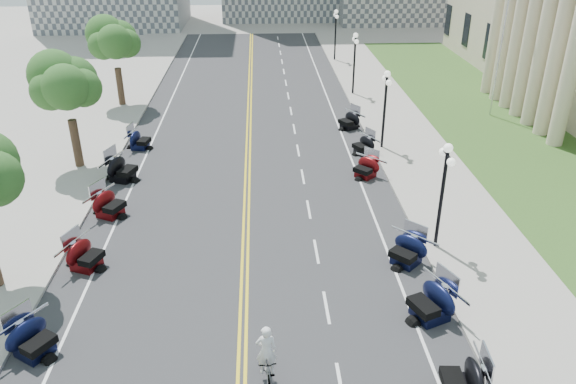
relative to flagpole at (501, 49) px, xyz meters
name	(u,v)px	position (x,y,z in m)	size (l,w,h in m)	color
ground	(244,310)	(-18.00, -22.00, -5.00)	(160.00, 160.00, 0.00)	gray
road	(247,193)	(-18.00, -12.00, -5.00)	(16.00, 90.00, 0.01)	#333335
centerline_yellow_a	(245,193)	(-18.12, -12.00, -4.99)	(0.12, 90.00, 0.00)	yellow
centerline_yellow_b	(249,193)	(-17.88, -12.00, -4.99)	(0.12, 90.00, 0.00)	yellow
edge_line_north	(364,191)	(-11.60, -12.00, -4.99)	(0.12, 90.00, 0.00)	white
edge_line_south	(128,196)	(-24.40, -12.00, -4.99)	(0.12, 90.00, 0.00)	white
lane_dash_6	(326,307)	(-14.80, -22.00, -4.99)	(0.12, 2.00, 0.00)	white
lane_dash_7	(316,251)	(-14.80, -18.00, -4.99)	(0.12, 2.00, 0.00)	white
lane_dash_8	(309,209)	(-14.80, -14.00, -4.99)	(0.12, 2.00, 0.00)	white
lane_dash_9	(303,177)	(-14.80, -10.00, -4.99)	(0.12, 2.00, 0.00)	white
lane_dash_10	(298,150)	(-14.80, -6.00, -4.99)	(0.12, 2.00, 0.00)	white
lane_dash_11	(294,129)	(-14.80, -2.00, -4.99)	(0.12, 2.00, 0.00)	white
lane_dash_12	(291,111)	(-14.80, 2.00, -4.99)	(0.12, 2.00, 0.00)	white
lane_dash_13	(288,96)	(-14.80, 6.00, -4.99)	(0.12, 2.00, 0.00)	white
lane_dash_14	(286,83)	(-14.80, 10.00, -4.99)	(0.12, 2.00, 0.00)	white
lane_dash_15	(284,71)	(-14.80, 14.00, -4.99)	(0.12, 2.00, 0.00)	white
lane_dash_16	(282,62)	(-14.80, 18.00, -4.99)	(0.12, 2.00, 0.00)	white
lane_dash_17	(280,53)	(-14.80, 22.00, -4.99)	(0.12, 2.00, 0.00)	white
lane_dash_18	(279,45)	(-14.80, 26.00, -4.99)	(0.12, 2.00, 0.00)	white
lane_dash_19	(278,38)	(-14.80, 30.00, -4.99)	(0.12, 2.00, 0.00)	white
sidewalk_north	(438,188)	(-7.50, -12.00, -4.92)	(5.00, 90.00, 0.15)	#9E9991
sidewalk_south	(50,197)	(-28.50, -12.00, -4.92)	(5.00, 90.00, 0.15)	#9E9991
lawn	(504,135)	(-0.50, -4.00, -4.95)	(9.00, 60.00, 0.10)	#356023
street_lamp_2	(442,197)	(-9.40, -18.00, -2.40)	(0.50, 1.20, 4.90)	black
street_lamp_3	(384,110)	(-9.40, -6.00, -2.40)	(0.50, 1.20, 4.90)	black
street_lamp_4	(354,64)	(-9.40, 6.00, -2.40)	(0.50, 1.20, 4.90)	black
street_lamp_5	(335,35)	(-9.40, 18.00, -2.40)	(0.50, 1.20, 4.90)	black
flagpole	(501,49)	(0.00, 0.00, 0.00)	(1.10, 0.20, 10.00)	silver
tree_3	(67,90)	(-28.00, -8.00, -0.25)	(4.80, 4.80, 9.20)	#235619
tree_4	(115,45)	(-28.00, 4.00, -0.25)	(4.80, 4.80, 9.20)	#235619
motorcycle_n_4	(464,379)	(-11.05, -26.63, -4.28)	(2.05, 2.05, 1.44)	black
motorcycle_n_5	(431,300)	(-11.00, -22.79, -4.22)	(2.23, 2.23, 1.56)	black
motorcycle_n_6	(407,249)	(-11.01, -19.14, -4.29)	(2.03, 2.03, 1.42)	black
motorcycle_n_8	(366,167)	(-11.20, -10.21, -4.35)	(1.85, 1.85, 1.29)	#590A0C
motorcycle_n_9	(364,144)	(-10.72, -6.68, -4.38)	(1.77, 1.77, 1.24)	black
motorcycle_n_10	(349,120)	(-10.94, -2.12, -4.34)	(1.89, 1.89, 1.32)	black
motorcycle_s_5	(32,337)	(-25.13, -23.99, -4.29)	(2.03, 2.03, 1.42)	black
motorcycle_s_6	(85,254)	(-24.77, -18.74, -4.30)	(2.00, 2.00, 1.40)	#590A0C
motorcycle_s_7	(109,203)	(-24.81, -14.12, -4.28)	(2.05, 2.05, 1.43)	#590A0C
motorcycle_s_8	(122,168)	(-25.07, -9.92, -4.23)	(2.20, 2.20, 1.54)	black
motorcycle_s_9	(139,139)	(-24.96, -5.13, -4.34)	(1.88, 1.88, 1.31)	black
bicycle	(267,367)	(-17.17, -25.66, -4.44)	(0.53, 1.87, 1.12)	#A51414
cyclist_rider	(266,331)	(-17.17, -25.66, -2.95)	(0.68, 0.45, 1.86)	silver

